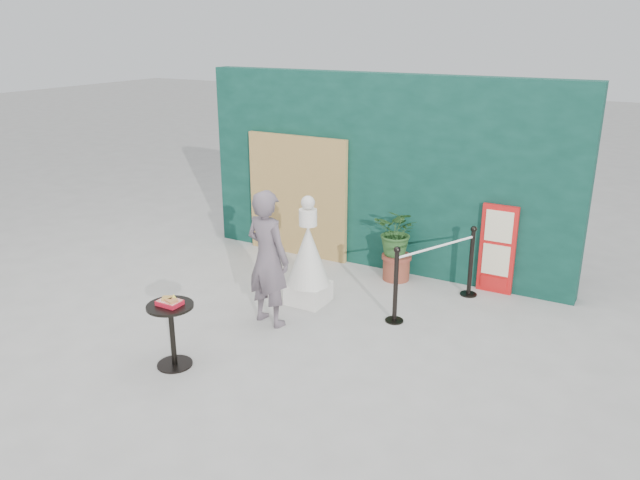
{
  "coord_description": "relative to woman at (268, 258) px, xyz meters",
  "views": [
    {
      "loc": [
        3.75,
        -5.52,
        3.65
      ],
      "look_at": [
        0.0,
        1.2,
        1.0
      ],
      "focal_mm": 35.0,
      "sensor_mm": 36.0,
      "label": 1
    }
  ],
  "objects": [
    {
      "name": "ground",
      "position": [
        0.39,
        -0.55,
        -0.89
      ],
      "size": [
        60.0,
        60.0,
        0.0
      ],
      "primitive_type": "plane",
      "color": "#ADAAA5",
      "rests_on": "ground"
    },
    {
      "name": "woman",
      "position": [
        0.0,
        0.0,
        0.0
      ],
      "size": [
        0.71,
        0.53,
        1.77
      ],
      "primitive_type": "imported",
      "rotation": [
        0.0,
        0.0,
        2.96
      ],
      "color": "#60535A",
      "rests_on": "ground"
    },
    {
      "name": "statue",
      "position": [
        0.13,
        0.78,
        -0.26
      ],
      "size": [
        0.6,
        0.6,
        1.53
      ],
      "color": "white",
      "rests_on": "ground"
    },
    {
      "name": "menu_board",
      "position": [
        2.29,
        2.4,
        -0.24
      ],
      "size": [
        0.5,
        0.07,
        1.3
      ],
      "color": "red",
      "rests_on": "ground"
    },
    {
      "name": "cafe_table",
      "position": [
        -0.34,
        -1.44,
        -0.39
      ],
      "size": [
        0.52,
        0.52,
        0.75
      ],
      "color": "black",
      "rests_on": "ground"
    },
    {
      "name": "stanchion_barrier",
      "position": [
        1.71,
        1.46,
        -0.39
      ],
      "size": [
        0.84,
        1.54,
        1.03
      ],
      "color": "black",
      "rests_on": "ground"
    },
    {
      "name": "bamboo_fence",
      "position": [
        -1.01,
        2.39,
        0.11
      ],
      "size": [
        1.8,
        0.08,
        2.0
      ],
      "primitive_type": "cube",
      "color": "tan",
      "rests_on": "ground"
    },
    {
      "name": "food_basket",
      "position": [
        -0.33,
        -1.43,
        -0.1
      ],
      "size": [
        0.26,
        0.19,
        0.11
      ],
      "color": "red",
      "rests_on": "cafe_table"
    },
    {
      "name": "back_wall",
      "position": [
        0.39,
        2.6,
        0.61
      ],
      "size": [
        6.0,
        0.3,
        3.0
      ],
      "primitive_type": "cube",
      "color": "#0A2E26",
      "rests_on": "ground"
    },
    {
      "name": "planter",
      "position": [
        0.87,
        2.15,
        -0.23
      ],
      "size": [
        0.66,
        0.57,
        1.13
      ],
      "color": "brown",
      "rests_on": "ground"
    }
  ]
}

